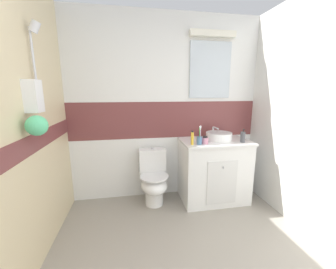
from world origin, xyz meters
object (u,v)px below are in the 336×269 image
(toothbrush_cup, at_px, (199,139))
(toothpaste_tube_upright, at_px, (192,138))
(sink_basin, at_px, (219,136))
(soap_dispenser, at_px, (243,137))
(toilet, at_px, (154,179))
(hair_gel_jar, at_px, (205,140))

(toothbrush_cup, xyz_separation_m, toothpaste_tube_upright, (-0.09, 0.00, 0.02))
(sink_basin, relative_size, soap_dispenser, 2.21)
(toilet, height_order, toothpaste_tube_upright, toothpaste_tube_upright)
(sink_basin, height_order, soap_dispenser, soap_dispenser)
(toilet, relative_size, toothpaste_tube_upright, 4.22)
(sink_basin, height_order, toothpaste_tube_upright, toothpaste_tube_upright)
(toilet, xyz_separation_m, soap_dispenser, (1.13, -0.20, 0.57))
(sink_basin, xyz_separation_m, toothbrush_cup, (-0.33, -0.17, 0.01))
(soap_dispenser, bearing_deg, toilet, 170.04)
(toothpaste_tube_upright, bearing_deg, toothbrush_cup, -2.34)
(toothbrush_cup, distance_m, hair_gel_jar, 0.09)
(hair_gel_jar, bearing_deg, toilet, 163.53)
(toilet, height_order, hair_gel_jar, hair_gel_jar)
(sink_basin, bearing_deg, toothbrush_cup, -152.96)
(toilet, bearing_deg, sink_basin, -2.65)
(toilet, relative_size, hair_gel_jar, 7.62)
(sink_basin, xyz_separation_m, soap_dispenser, (0.26, -0.16, 0.01))
(toilet, distance_m, toothbrush_cup, 0.82)
(toothpaste_tube_upright, distance_m, hair_gel_jar, 0.18)
(toothpaste_tube_upright, xyz_separation_m, hair_gel_jar, (0.17, 0.02, -0.04))
(sink_basin, bearing_deg, hair_gel_jar, -149.28)
(toothbrush_cup, height_order, soap_dispenser, toothbrush_cup)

